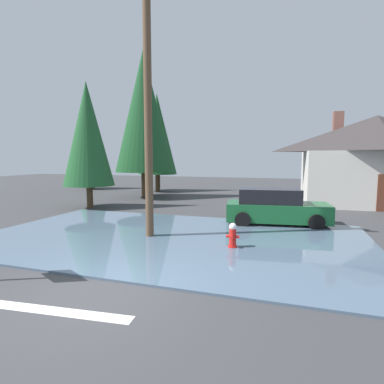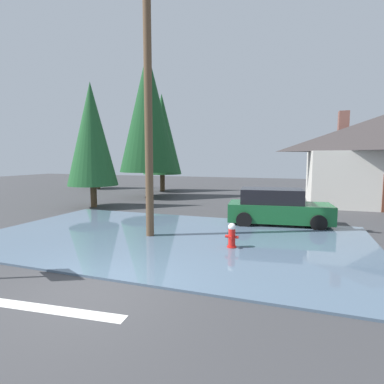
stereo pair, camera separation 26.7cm
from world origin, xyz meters
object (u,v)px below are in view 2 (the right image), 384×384
at_px(pine_tree_far_center, 97,146).
at_px(house, 381,159).
at_px(fire_hydrant, 232,236).
at_px(pine_tree_short_left, 148,112).
at_px(pine_tree_mid_left, 162,134).
at_px(utility_pole, 148,100).
at_px(pine_tree_tall_left, 92,134).
at_px(parked_car, 277,208).

bearing_deg(pine_tree_far_center, house, -8.13).
distance_m(fire_hydrant, pine_tree_short_left, 14.83).
relative_size(house, pine_tree_mid_left, 1.07).
relative_size(fire_hydrant, utility_pole, 0.09).
bearing_deg(house, fire_hydrant, -118.62).
distance_m(pine_tree_mid_left, pine_tree_short_left, 4.46).
bearing_deg(pine_tree_tall_left, pine_tree_short_left, 79.64).
bearing_deg(pine_tree_tall_left, parked_car, -7.91).
bearing_deg(utility_pole, pine_tree_short_left, 117.27).
xyz_separation_m(house, pine_tree_mid_left, (-15.74, 3.17, 2.06)).
distance_m(fire_hydrant, pine_tree_tall_left, 11.55).
bearing_deg(pine_tree_short_left, pine_tree_tall_left, -100.36).
distance_m(utility_pole, parked_car, 6.89).
relative_size(utility_pole, pine_tree_tall_left, 1.31).
height_order(pine_tree_mid_left, pine_tree_far_center, pine_tree_mid_left).
bearing_deg(fire_hydrant, pine_tree_short_left, 127.89).
bearing_deg(pine_tree_mid_left, utility_pole, -66.87).
bearing_deg(parked_car, pine_tree_far_center, 147.38).
bearing_deg(pine_tree_far_center, pine_tree_tall_left, -55.20).
xyz_separation_m(utility_pole, pine_tree_mid_left, (-6.19, 14.50, 0.02)).
height_order(parked_car, pine_tree_mid_left, pine_tree_mid_left).
bearing_deg(pine_tree_far_center, fire_hydrant, -43.38).
bearing_deg(pine_tree_far_center, pine_tree_short_left, -29.39).
xyz_separation_m(pine_tree_short_left, pine_tree_far_center, (-7.48, 4.22, -2.15)).
bearing_deg(fire_hydrant, pine_tree_tall_left, 149.02).
relative_size(pine_tree_mid_left, pine_tree_short_left, 0.79).
relative_size(utility_pole, house, 1.05).
bearing_deg(pine_tree_far_center, utility_pole, -48.62).
distance_m(house, parked_car, 9.59).
xyz_separation_m(pine_tree_mid_left, pine_tree_short_left, (0.88, -4.19, 1.26)).
bearing_deg(house, pine_tree_mid_left, 168.63).
height_order(utility_pole, parked_car, utility_pole).
bearing_deg(house, pine_tree_tall_left, -158.55).
height_order(fire_hydrant, parked_car, parked_car).
relative_size(pine_tree_tall_left, pine_tree_mid_left, 0.86).
relative_size(house, pine_tree_far_center, 1.32).
height_order(fire_hydrant, pine_tree_mid_left, pine_tree_mid_left).
bearing_deg(utility_pole, pine_tree_mid_left, 113.13).
relative_size(fire_hydrant, pine_tree_tall_left, 0.12).
distance_m(house, pine_tree_tall_left, 17.04).
distance_m(pine_tree_short_left, pine_tree_far_center, 8.86).
bearing_deg(pine_tree_short_left, house, 3.94).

